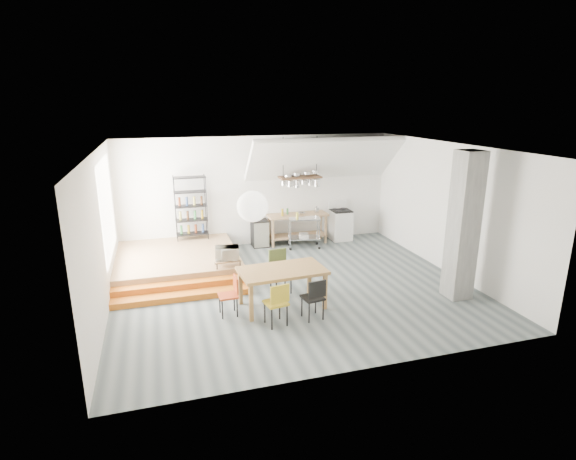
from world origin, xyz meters
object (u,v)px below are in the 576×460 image
object	(u,v)px
stove	(341,224)
dining_table	(282,273)
rolling_cart	(304,228)
mini_fridge	(260,233)

from	to	relation	value
stove	dining_table	xyz separation A→B (m)	(-3.02, -4.06, 0.26)
rolling_cart	mini_fridge	size ratio (longest dim) A/B	1.25
mini_fridge	dining_table	bearing A→B (deg)	-96.54
rolling_cart	mini_fridge	distance (m)	1.32
dining_table	rolling_cart	xyz separation A→B (m)	(1.68, 3.61, -0.15)
stove	mini_fridge	bearing A→B (deg)	179.01
stove	dining_table	distance (m)	5.07
stove	rolling_cart	distance (m)	1.42
stove	rolling_cart	world-z (taller)	stove
rolling_cart	stove	bearing A→B (deg)	29.80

